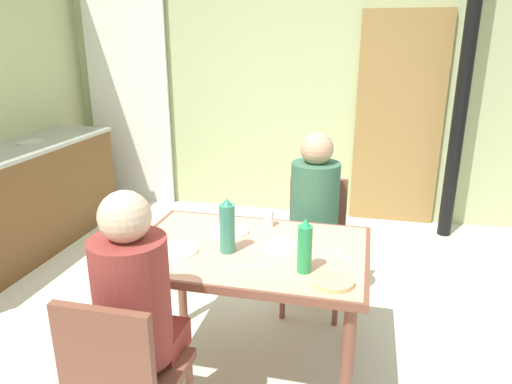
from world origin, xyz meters
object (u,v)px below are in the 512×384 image
Objects in this scene: kitchen_counter at (9,206)px; person_far_diner at (314,202)px; chair_far_diner at (315,236)px; person_near_diner at (134,295)px; chair_near_diner at (123,377)px; water_bottle_green_near at (227,227)px; dining_table at (249,262)px; water_bottle_green_far at (305,247)px.

person_far_diner reaches higher than kitchen_counter.
person_near_diner is (-0.57, -1.40, 0.28)m from chair_far_diner.
water_bottle_green_near is at bearing 72.81° from chair_near_diner.
dining_table is at bearing -21.97° from kitchen_counter.
water_bottle_green_far is at bearing 93.44° from person_far_diner.
kitchen_counter reaches higher than chair_near_diner.
person_far_diner reaches higher than water_bottle_green_near.
person_near_diner reaches higher than kitchen_counter.
chair_far_diner is 1.13× the size of person_near_diner.
dining_table is at bearing 63.88° from person_near_diner.
dining_table is 1.38× the size of chair_far_diner.
water_bottle_green_near reaches higher than kitchen_counter.
person_far_diner is 0.83m from water_bottle_green_far.
water_bottle_green_near is 1.09× the size of water_bottle_green_far.
chair_near_diner is (1.94, -1.68, 0.05)m from kitchen_counter.
person_far_diner is (0.57, 1.40, 0.28)m from chair_near_diner.
water_bottle_green_far is (0.05, -0.96, 0.36)m from chair_far_diner.
water_bottle_green_near reaches higher than dining_table.
kitchen_counter is 2.66× the size of chair_far_diner.
person_near_diner is at bearing 90.00° from chair_near_diner.
kitchen_counter is at bearing 156.77° from water_bottle_green_far.
water_bottle_green_near reaches higher than water_bottle_green_far.
person_far_diner is 2.99× the size of water_bottle_green_far.
dining_table is at bearing 68.03° from chair_near_diner.
water_bottle_green_far is (0.31, -0.19, 0.20)m from dining_table.
kitchen_counter is 8.24× the size of water_bottle_green_near.
dining_table is at bearing 71.57° from chair_far_diner.
dining_table is 0.83m from chair_far_diner.
kitchen_counter is 2.66× the size of chair_near_diner.
dining_table is 1.56× the size of person_near_diner.
person_near_diner is at bearing -111.01° from water_bottle_green_near.
person_far_diner is at bearing 67.99° from chair_near_diner.
chair_near_diner is at bearing 69.78° from chair_far_diner.
person_far_diner is 0.79m from water_bottle_green_near.
person_far_diner reaches higher than water_bottle_green_far.
person_near_diner reaches higher than chair_far_diner.
chair_near_diner is 1.13× the size of person_near_diner.
kitchen_counter is 2.43m from dining_table.
kitchen_counter reaches higher than dining_table.
kitchen_counter is 2.56m from chair_near_diner.
dining_table is at bearing 148.25° from water_bottle_green_far.
person_near_diner is at bearing -144.23° from water_bottle_green_far.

